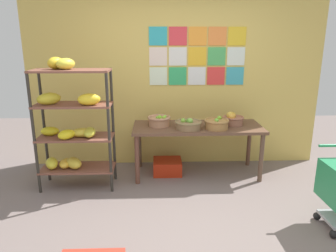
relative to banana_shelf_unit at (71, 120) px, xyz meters
The scene contains 9 objects.
ground 1.90m from the banana_shelf_unit, 36.69° to the right, with size 9.58×9.58×0.00m, color slate.
back_wall_with_art 1.67m from the banana_shelf_unit, 31.34° to the left, with size 4.31×0.07×2.88m.
banana_shelf_unit is the anchor object (origin of this frame).
display_table 1.68m from the banana_shelf_unit, 11.84° to the left, with size 1.77×0.70×0.71m.
fruit_basket_back_right 1.16m from the banana_shelf_unit, 18.38° to the left, with size 0.32×0.32×0.16m.
fruit_basket_back_left 1.50m from the banana_shelf_unit, ahead, with size 0.36×0.36×0.15m.
fruit_basket_centre 2.17m from the banana_shelf_unit, 10.72° to the left, with size 0.29×0.29×0.18m.
fruit_basket_right 1.87m from the banana_shelf_unit, ahead, with size 0.33×0.33×0.15m.
produce_crate_under_table 1.50m from the banana_shelf_unit, 17.11° to the left, with size 0.40×0.35×0.20m, color #B4270F.
Camera 1 is at (-0.28, -2.83, 1.86)m, focal length 33.68 mm.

